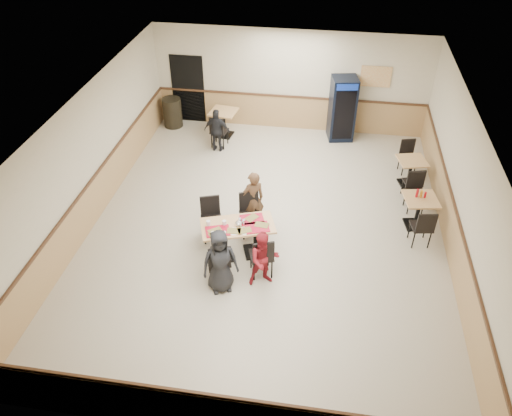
% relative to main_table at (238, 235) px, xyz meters
% --- Properties ---
extents(ground, '(10.00, 10.00, 0.00)m').
position_rel_main_table_xyz_m(ground, '(0.48, 0.94, -0.54)').
color(ground, beige).
rests_on(ground, ground).
extents(room_shell, '(10.00, 10.00, 10.00)m').
position_rel_main_table_xyz_m(room_shell, '(2.25, 3.49, 0.04)').
color(room_shell, silver).
rests_on(room_shell, ground).
extents(main_table, '(1.67, 1.21, 0.81)m').
position_rel_main_table_xyz_m(main_table, '(0.00, 0.00, 0.00)').
color(main_table, black).
rests_on(main_table, ground).
extents(main_chairs, '(1.84, 2.11, 1.02)m').
position_rel_main_table_xyz_m(main_chairs, '(-0.05, -0.02, -0.03)').
color(main_chairs, black).
rests_on(main_chairs, ground).
extents(diner_woman_left, '(0.82, 0.69, 1.42)m').
position_rel_main_table_xyz_m(diner_woman_left, '(-0.16, -1.02, 0.17)').
color(diner_woman_left, black).
rests_on(diner_woman_left, ground).
extents(diner_woman_right, '(0.74, 0.66, 1.26)m').
position_rel_main_table_xyz_m(diner_woman_right, '(0.66, -0.74, 0.09)').
color(diner_woman_right, maroon).
rests_on(diner_woman_right, ground).
extents(diner_man_opposite, '(0.63, 0.57, 1.45)m').
position_rel_main_table_xyz_m(diner_man_opposite, '(0.16, 1.02, 0.19)').
color(diner_man_opposite, '#523723').
rests_on(diner_man_opposite, ground).
extents(lone_diner, '(0.76, 0.36, 1.26)m').
position_rel_main_table_xyz_m(lone_diner, '(-1.38, 4.24, 0.09)').
color(lone_diner, black).
rests_on(lone_diner, ground).
extents(tabletop_clutter, '(1.35, 1.02, 0.12)m').
position_rel_main_table_xyz_m(tabletop_clutter, '(0.00, -0.08, 0.29)').
color(tabletop_clutter, '#B30B24').
rests_on(tabletop_clutter, main_table).
extents(side_table_near, '(0.83, 0.83, 0.77)m').
position_rel_main_table_xyz_m(side_table_near, '(3.87, 1.60, -0.02)').
color(side_table_near, black).
rests_on(side_table_near, ground).
extents(side_table_near_chair_south, '(0.52, 0.52, 0.98)m').
position_rel_main_table_xyz_m(side_table_near_chair_south, '(3.87, 0.98, -0.05)').
color(side_table_near_chair_south, black).
rests_on(side_table_near_chair_south, ground).
extents(side_table_near_chair_north, '(0.52, 0.52, 0.98)m').
position_rel_main_table_xyz_m(side_table_near_chair_north, '(3.87, 2.21, -0.05)').
color(side_table_near_chair_north, black).
rests_on(side_table_near_chair_north, ground).
extents(side_table_far, '(0.82, 0.82, 0.72)m').
position_rel_main_table_xyz_m(side_table_far, '(3.84, 3.32, -0.06)').
color(side_table_far, black).
rests_on(side_table_far, ground).
extents(side_table_far_chair_south, '(0.52, 0.52, 0.92)m').
position_rel_main_table_xyz_m(side_table_far_chair_south, '(3.84, 2.74, -0.08)').
color(side_table_far_chair_south, black).
rests_on(side_table_far_chair_south, ground).
extents(side_table_far_chair_north, '(0.52, 0.52, 0.92)m').
position_rel_main_table_xyz_m(side_table_far_chair_north, '(3.84, 3.90, -0.08)').
color(side_table_far_chair_north, black).
rests_on(side_table_far_chair_north, ground).
extents(condiment_caddy, '(0.23, 0.06, 0.20)m').
position_rel_main_table_xyz_m(condiment_caddy, '(3.83, 1.65, 0.32)').
color(condiment_caddy, '#AD0C15').
rests_on(condiment_caddy, side_table_near).
extents(back_table, '(0.84, 0.84, 0.79)m').
position_rel_main_table_xyz_m(back_table, '(-1.38, 5.14, -0.01)').
color(back_table, black).
rests_on(back_table, ground).
extents(back_table_chair_lone, '(0.53, 0.53, 1.00)m').
position_rel_main_table_xyz_m(back_table_chair_lone, '(-1.38, 4.51, -0.04)').
color(back_table_chair_lone, black).
rests_on(back_table_chair_lone, ground).
extents(pepsi_cooler, '(0.82, 0.82, 1.86)m').
position_rel_main_table_xyz_m(pepsi_cooler, '(2.04, 5.53, 0.39)').
color(pepsi_cooler, black).
rests_on(pepsi_cooler, ground).
extents(trash_bin, '(0.57, 0.57, 0.90)m').
position_rel_main_table_xyz_m(trash_bin, '(-3.05, 5.49, -0.09)').
color(trash_bin, black).
rests_on(trash_bin, ground).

